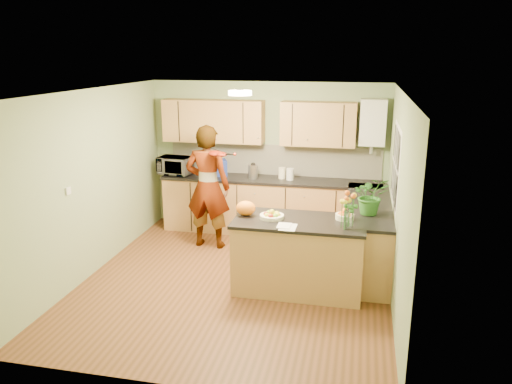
# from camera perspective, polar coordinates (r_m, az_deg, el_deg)

# --- Properties ---
(floor) EXTENTS (4.50, 4.50, 0.00)m
(floor) POSITION_cam_1_polar(r_m,az_deg,el_deg) (6.81, -2.26, -10.07)
(floor) COLOR #533317
(floor) RESTS_ON ground
(ceiling) EXTENTS (4.00, 4.50, 0.02)m
(ceiling) POSITION_cam_1_polar(r_m,az_deg,el_deg) (6.15, -2.52, 11.41)
(ceiling) COLOR silver
(ceiling) RESTS_ON wall_back
(wall_back) EXTENTS (4.00, 0.02, 2.50)m
(wall_back) POSITION_cam_1_polar(r_m,az_deg,el_deg) (8.50, 1.38, 4.09)
(wall_back) COLOR #8BA475
(wall_back) RESTS_ON floor
(wall_front) EXTENTS (4.00, 0.02, 2.50)m
(wall_front) POSITION_cam_1_polar(r_m,az_deg,el_deg) (4.34, -9.81, -7.68)
(wall_front) COLOR #8BA475
(wall_front) RESTS_ON floor
(wall_left) EXTENTS (0.02, 4.50, 2.50)m
(wall_left) POSITION_cam_1_polar(r_m,az_deg,el_deg) (7.12, -18.18, 1.01)
(wall_left) COLOR #8BA475
(wall_left) RESTS_ON floor
(wall_right) EXTENTS (0.02, 4.50, 2.50)m
(wall_right) POSITION_cam_1_polar(r_m,az_deg,el_deg) (6.20, 15.84, -0.92)
(wall_right) COLOR #8BA475
(wall_right) RESTS_ON floor
(back_counter) EXTENTS (3.64, 0.62, 0.94)m
(back_counter) POSITION_cam_1_polar(r_m,az_deg,el_deg) (8.39, 1.63, -1.56)
(back_counter) COLOR #A97843
(back_counter) RESTS_ON floor
(right_counter) EXTENTS (0.62, 2.24, 0.94)m
(right_counter) POSITION_cam_1_polar(r_m,az_deg,el_deg) (7.23, 12.62, -4.83)
(right_counter) COLOR #A97843
(right_counter) RESTS_ON floor
(splashback) EXTENTS (3.60, 0.02, 0.52)m
(splashback) POSITION_cam_1_polar(r_m,az_deg,el_deg) (8.48, 2.02, 3.71)
(splashback) COLOR #EDE7CD
(splashback) RESTS_ON back_counter
(upper_cabinets) EXTENTS (3.20, 0.34, 0.70)m
(upper_cabinets) POSITION_cam_1_polar(r_m,az_deg,el_deg) (8.27, -0.02, 7.98)
(upper_cabinets) COLOR #A97843
(upper_cabinets) RESTS_ON wall_back
(boiler) EXTENTS (0.40, 0.30, 0.86)m
(boiler) POSITION_cam_1_polar(r_m,az_deg,el_deg) (8.10, 13.20, 7.74)
(boiler) COLOR white
(boiler) RESTS_ON wall_back
(window_right) EXTENTS (0.01, 1.30, 1.05)m
(window_right) POSITION_cam_1_polar(r_m,az_deg,el_deg) (6.70, 15.68, 2.98)
(window_right) COLOR white
(window_right) RESTS_ON wall_right
(light_switch) EXTENTS (0.02, 0.09, 0.09)m
(light_switch) POSITION_cam_1_polar(r_m,az_deg,el_deg) (6.61, -20.67, 0.12)
(light_switch) COLOR white
(light_switch) RESTS_ON wall_left
(ceiling_lamp) EXTENTS (0.30, 0.30, 0.07)m
(ceiling_lamp) POSITION_cam_1_polar(r_m,az_deg,el_deg) (6.44, -1.84, 11.26)
(ceiling_lamp) COLOR #FFEABF
(ceiling_lamp) RESTS_ON ceiling
(peninsula_island) EXTENTS (1.64, 0.84, 0.94)m
(peninsula_island) POSITION_cam_1_polar(r_m,az_deg,el_deg) (6.42, 4.89, -7.17)
(peninsula_island) COLOR #A97843
(peninsula_island) RESTS_ON floor
(fruit_dish) EXTENTS (0.30, 0.30, 0.11)m
(fruit_dish) POSITION_cam_1_polar(r_m,az_deg,el_deg) (6.29, 1.83, -2.63)
(fruit_dish) COLOR #FCF3C9
(fruit_dish) RESTS_ON peninsula_island
(orange_bowl) EXTENTS (0.23, 0.23, 0.14)m
(orange_bowl) POSITION_cam_1_polar(r_m,az_deg,el_deg) (6.34, 10.11, -2.59)
(orange_bowl) COLOR #FCF3C9
(orange_bowl) RESTS_ON peninsula_island
(flower_vase) EXTENTS (0.26, 0.26, 0.47)m
(flower_vase) POSITION_cam_1_polar(r_m,az_deg,el_deg) (5.95, 10.58, -1.24)
(flower_vase) COLOR silver
(flower_vase) RESTS_ON peninsula_island
(orange_bag) EXTENTS (0.28, 0.24, 0.19)m
(orange_bag) POSITION_cam_1_polar(r_m,az_deg,el_deg) (6.38, -1.18, -1.86)
(orange_bag) COLOR orange
(orange_bag) RESTS_ON peninsula_island
(papers) EXTENTS (0.20, 0.27, 0.01)m
(papers) POSITION_cam_1_polar(r_m,az_deg,el_deg) (5.98, 3.67, -4.01)
(papers) COLOR white
(papers) RESTS_ON peninsula_island
(violinist) EXTENTS (0.72, 0.49, 1.92)m
(violinist) POSITION_cam_1_polar(r_m,az_deg,el_deg) (7.70, -5.53, 0.58)
(violinist) COLOR #E1AD8A
(violinist) RESTS_ON floor
(violin) EXTENTS (0.63, 0.55, 0.16)m
(violin) POSITION_cam_1_polar(r_m,az_deg,el_deg) (7.30, -4.66, 4.42)
(violin) COLOR #4E0B04
(violin) RESTS_ON violinist
(microwave) EXTENTS (0.59, 0.44, 0.30)m
(microwave) POSITION_cam_1_polar(r_m,az_deg,el_deg) (8.64, -9.23, 3.00)
(microwave) COLOR white
(microwave) RESTS_ON back_counter
(blue_box) EXTENTS (0.41, 0.36, 0.27)m
(blue_box) POSITION_cam_1_polar(r_m,az_deg,el_deg) (8.47, -4.55, 2.78)
(blue_box) COLOR navy
(blue_box) RESTS_ON back_counter
(kettle) EXTENTS (0.16, 0.16, 0.30)m
(kettle) POSITION_cam_1_polar(r_m,az_deg,el_deg) (8.27, -0.33, 2.45)
(kettle) COLOR #B3B2B7
(kettle) RESTS_ON back_counter
(jar_cream) EXTENTS (0.15, 0.15, 0.18)m
(jar_cream) POSITION_cam_1_polar(r_m,az_deg,el_deg) (8.26, 3.00, 2.18)
(jar_cream) COLOR #FCF3C9
(jar_cream) RESTS_ON back_counter
(jar_white) EXTENTS (0.14, 0.14, 0.19)m
(jar_white) POSITION_cam_1_polar(r_m,az_deg,el_deg) (8.18, 3.92, 2.05)
(jar_white) COLOR white
(jar_white) RESTS_ON back_counter
(potted_plant) EXTENTS (0.52, 0.47, 0.50)m
(potted_plant) POSITION_cam_1_polar(r_m,az_deg,el_deg) (6.55, 13.01, -0.38)
(potted_plant) COLOR #2C6B23
(potted_plant) RESTS_ON right_counter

